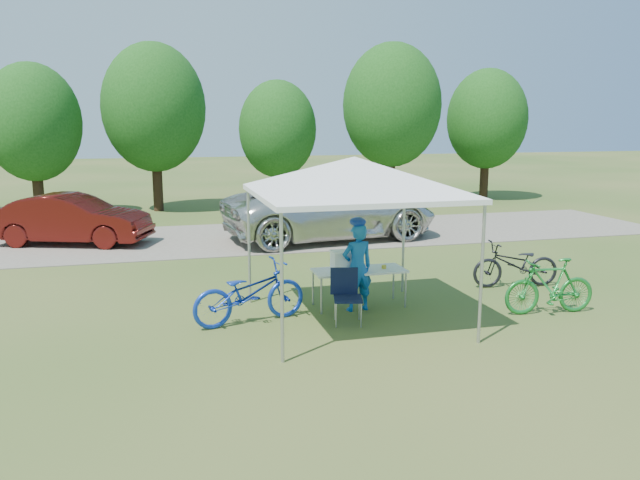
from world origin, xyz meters
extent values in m
plane|color=#2D5119|center=(0.00, 0.00, 0.00)|extent=(100.00, 100.00, 0.00)
cube|color=gray|center=(0.00, 8.00, 0.01)|extent=(24.00, 5.00, 0.02)
cylinder|color=#A5A5AA|center=(-1.50, -1.50, 1.05)|extent=(0.05, 0.05, 2.10)
cylinder|color=#A5A5AA|center=(1.50, -1.50, 1.05)|extent=(0.05, 0.05, 2.10)
cylinder|color=#A5A5AA|center=(-1.50, 1.50, 1.05)|extent=(0.05, 0.05, 2.10)
cylinder|color=#A5A5AA|center=(1.50, 1.50, 1.05)|extent=(0.05, 0.05, 2.10)
cube|color=white|center=(0.00, 0.00, 2.14)|extent=(3.15, 3.15, 0.08)
pyramid|color=white|center=(0.00, 0.00, 2.73)|extent=(4.53, 4.53, 0.55)
cylinder|color=#382314|center=(-7.00, 13.70, 0.88)|extent=(0.36, 0.36, 1.75)
ellipsoid|color=#144711|center=(-7.00, 13.70, 3.25)|extent=(3.20, 3.20, 4.00)
cylinder|color=#382314|center=(-3.00, 14.30, 1.01)|extent=(0.36, 0.36, 2.03)
ellipsoid|color=#144711|center=(-3.00, 14.30, 3.77)|extent=(3.71, 3.71, 4.64)
cylinder|color=#382314|center=(1.50, 14.10, 0.80)|extent=(0.36, 0.36, 1.61)
ellipsoid|color=#144711|center=(1.50, 14.10, 2.99)|extent=(2.94, 2.94, 3.68)
cylinder|color=#382314|center=(6.00, 13.80, 1.05)|extent=(0.36, 0.36, 2.10)
ellipsoid|color=#144711|center=(6.00, 13.80, 3.90)|extent=(3.84, 3.84, 4.80)
cylinder|color=#382314|center=(10.50, 14.40, 0.91)|extent=(0.36, 0.36, 1.82)
ellipsoid|color=#144711|center=(10.50, 14.40, 3.38)|extent=(3.33, 3.33, 4.16)
cube|color=white|center=(0.36, 0.78, 0.66)|extent=(1.65, 0.69, 0.04)
cylinder|color=#A5A5AA|center=(-0.42, 0.49, 0.32)|extent=(0.04, 0.04, 0.64)
cylinder|color=#A5A5AA|center=(1.14, 0.49, 0.32)|extent=(0.04, 0.04, 0.64)
cylinder|color=#A5A5AA|center=(-0.42, 1.07, 0.32)|extent=(0.04, 0.04, 0.64)
cylinder|color=#A5A5AA|center=(1.14, 1.07, 0.32)|extent=(0.04, 0.04, 0.64)
cube|color=black|center=(-0.13, -0.12, 0.43)|extent=(0.55, 0.55, 0.04)
cube|color=black|center=(-0.13, 0.10, 0.67)|extent=(0.45, 0.15, 0.46)
cylinder|color=#A5A5AA|center=(-0.33, -0.33, 0.20)|extent=(0.02, 0.02, 0.41)
cylinder|color=#A5A5AA|center=(0.08, -0.33, 0.20)|extent=(0.02, 0.02, 0.41)
cylinder|color=#A5A5AA|center=(-0.33, 0.08, 0.20)|extent=(0.02, 0.02, 0.41)
cylinder|color=#A5A5AA|center=(0.08, 0.08, 0.20)|extent=(0.02, 0.02, 0.41)
cube|color=white|center=(0.10, 0.78, 0.83)|extent=(0.47, 0.31, 0.31)
cube|color=white|center=(0.10, 0.78, 1.01)|extent=(0.49, 0.33, 0.04)
cylinder|color=gold|center=(0.82, 0.73, 0.71)|extent=(0.09, 0.09, 0.06)
imported|color=#155CAF|center=(0.25, 0.55, 0.77)|extent=(0.61, 0.44, 1.55)
imported|color=#1334AA|center=(-1.68, 0.34, 0.51)|extent=(2.05, 1.14, 1.02)
imported|color=#1C802F|center=(3.40, -0.49, 0.49)|extent=(1.66, 0.63, 0.98)
imported|color=black|center=(3.83, 1.23, 0.46)|extent=(1.83, 0.84, 0.93)
imported|color=silver|center=(1.66, 7.20, 0.86)|extent=(6.30, 3.47, 1.67)
imported|color=#4E100D|center=(-5.30, 8.17, 0.69)|extent=(4.34, 2.72, 1.35)
camera|label=1|loc=(-3.09, -9.51, 3.28)|focal=35.00mm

